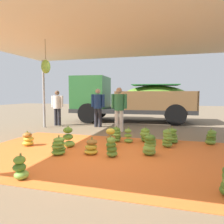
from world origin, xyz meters
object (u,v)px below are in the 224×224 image
at_px(banana_bunch_2, 211,138).
at_px(worker_1, 119,106).
at_px(banana_bunch_3, 116,135).
at_px(banana_bunch_5, 68,138).
at_px(banana_bunch_4, 172,136).
at_px(worker_2, 98,105).
at_px(banana_bunch_1, 28,139).
at_px(banana_bunch_13, 91,147).
at_px(banana_bunch_10, 146,136).
at_px(banana_bunch_9, 150,145).
at_px(banana_bunch_6, 167,139).
at_px(banana_bunch_11, 20,168).
at_px(banana_bunch_14, 128,136).
at_px(banana_bunch_7, 59,147).
at_px(banana_bunch_8, 111,139).
at_px(banana_bunch_0, 112,148).
at_px(worker_0, 57,105).
at_px(cargo_truck_main, 129,98).

distance_m(banana_bunch_2, worker_1, 3.48).
height_order(banana_bunch_3, worker_1, worker_1).
relative_size(banana_bunch_2, banana_bunch_3, 0.95).
bearing_deg(banana_bunch_5, worker_1, 74.58).
xyz_separation_m(banana_bunch_4, worker_2, (-3.20, 2.35, 0.78)).
relative_size(banana_bunch_1, banana_bunch_13, 1.01).
height_order(banana_bunch_3, banana_bunch_10, banana_bunch_3).
xyz_separation_m(banana_bunch_9, banana_bunch_13, (-1.39, -0.30, -0.07)).
xyz_separation_m(banana_bunch_6, banana_bunch_11, (-2.41, -2.94, -0.05)).
relative_size(banana_bunch_14, worker_2, 0.28).
height_order(banana_bunch_7, worker_2, worker_2).
xyz_separation_m(banana_bunch_7, banana_bunch_10, (1.87, 1.93, 0.00)).
bearing_deg(worker_1, banana_bunch_10, -51.91).
distance_m(banana_bunch_11, banana_bunch_14, 3.44).
bearing_deg(worker_2, banana_bunch_14, -54.36).
bearing_deg(banana_bunch_8, banana_bunch_11, -111.10).
xyz_separation_m(banana_bunch_8, banana_bunch_9, (1.08, -0.39, -0.01)).
bearing_deg(banana_bunch_13, banana_bunch_0, -8.75).
height_order(banana_bunch_13, worker_0, worker_0).
height_order(banana_bunch_5, banana_bunch_6, banana_bunch_5).
xyz_separation_m(banana_bunch_6, worker_1, (-1.88, 2.05, 0.76)).
height_order(banana_bunch_4, banana_bunch_8, banana_bunch_8).
distance_m(banana_bunch_11, worker_1, 5.08).
relative_size(banana_bunch_3, banana_bunch_14, 1.02).
bearing_deg(worker_0, banana_bunch_14, -33.57).
xyz_separation_m(banana_bunch_5, banana_bunch_10, (1.99, 1.18, -0.05)).
height_order(banana_bunch_1, banana_bunch_3, banana_bunch_3).
height_order(banana_bunch_3, banana_bunch_5, banana_bunch_5).
bearing_deg(worker_1, banana_bunch_13, -88.13).
xyz_separation_m(banana_bunch_7, banana_bunch_8, (1.05, 0.94, 0.05)).
relative_size(banana_bunch_5, banana_bunch_8, 1.03).
xyz_separation_m(banana_bunch_2, banana_bunch_6, (-1.22, -0.69, 0.03)).
xyz_separation_m(banana_bunch_0, banana_bunch_6, (1.23, 1.28, 0.02)).
bearing_deg(worker_2, banana_bunch_13, -72.61).
height_order(banana_bunch_2, worker_1, worker_1).
height_order(banana_bunch_9, cargo_truck_main, cargo_truck_main).
bearing_deg(banana_bunch_13, banana_bunch_10, 56.05).
relative_size(banana_bunch_13, worker_1, 0.25).
bearing_deg(banana_bunch_4, banana_bunch_7, -142.51).
bearing_deg(banana_bunch_7, banana_bunch_13, 18.89).
bearing_deg(banana_bunch_3, banana_bunch_9, -45.68).
bearing_deg(banana_bunch_4, banana_bunch_8, -145.69).
xyz_separation_m(banana_bunch_3, worker_0, (-3.49, 2.55, 0.73)).
bearing_deg(banana_bunch_14, cargo_truck_main, 101.13).
distance_m(banana_bunch_3, banana_bunch_11, 3.34).
distance_m(banana_bunch_4, banana_bunch_6, 0.60).
bearing_deg(banana_bunch_7, banana_bunch_0, 7.61).
height_order(banana_bunch_3, banana_bunch_13, banana_bunch_3).
relative_size(banana_bunch_3, banana_bunch_6, 0.91).
bearing_deg(banana_bunch_1, worker_1, 56.65).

